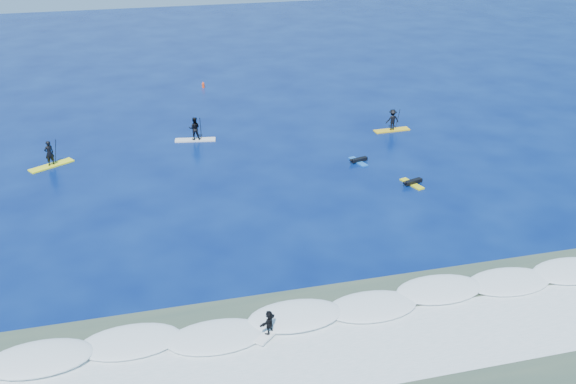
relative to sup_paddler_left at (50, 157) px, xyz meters
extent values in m
plane|color=#031148|center=(16.22, -12.93, -0.74)|extent=(160.00, 160.00, 0.00)
cube|color=#34483A|center=(16.22, -26.93, -0.74)|extent=(90.00, 13.00, 0.01)
cube|color=white|center=(16.22, -22.93, -0.74)|extent=(40.00, 6.00, 0.30)
cube|color=silver|center=(16.22, -25.93, -0.74)|extent=(34.00, 5.00, 0.02)
cube|color=#FEFF1B|center=(0.00, 0.00, -0.69)|extent=(3.33, 2.49, 0.11)
imported|color=black|center=(0.00, 0.00, 0.34)|extent=(0.85, 0.77, 1.95)
cylinder|color=black|center=(0.43, 0.26, 0.27)|extent=(0.45, 0.69, 2.27)
cube|color=black|center=(0.43, 0.26, -0.80)|extent=(0.14, 0.03, 0.34)
cube|color=silver|center=(11.29, 2.68, -0.69)|extent=(3.45, 1.37, 0.11)
imported|color=black|center=(11.29, 2.68, 0.34)|extent=(1.04, 0.87, 1.93)
cylinder|color=black|center=(11.79, 2.60, 0.27)|extent=(0.17, 0.77, 2.25)
cube|color=black|center=(11.79, 2.60, -0.80)|extent=(0.13, 0.03, 0.34)
cube|color=yellow|center=(28.17, 0.81, -0.69)|extent=(3.21, 0.93, 0.11)
imported|color=black|center=(28.17, 0.81, 0.28)|extent=(1.21, 0.73, 1.83)
cylinder|color=black|center=(28.65, 0.83, 0.21)|extent=(0.08, 0.73, 2.13)
cube|color=black|center=(28.65, 0.83, -0.80)|extent=(0.13, 0.03, 0.32)
cube|color=yellow|center=(25.34, -9.81, -0.69)|extent=(1.15, 2.15, 0.10)
cube|color=black|center=(25.44, -9.78, -0.53)|extent=(1.48, 0.78, 0.24)
sphere|color=black|center=(24.66, -10.02, -0.43)|extent=(0.24, 0.24, 0.24)
cube|color=blue|center=(22.96, -5.05, -0.70)|extent=(1.00, 2.05, 0.09)
cube|color=black|center=(23.05, -5.03, -0.54)|extent=(1.41, 0.69, 0.23)
sphere|color=black|center=(22.30, -5.22, -0.44)|extent=(0.23, 0.23, 0.23)
cube|color=white|center=(11.67, -23.92, -0.54)|extent=(1.68, 1.61, 0.10)
imported|color=black|center=(11.67, -23.92, 0.12)|extent=(1.08, 1.04, 1.23)
cylinder|color=#FB4216|center=(13.92, 17.63, -0.51)|extent=(0.29, 0.29, 0.47)
cone|color=#FB4216|center=(13.92, 17.63, -0.15)|extent=(0.21, 0.21, 0.23)
camera|label=1|loc=(6.53, -47.90, 18.92)|focal=40.00mm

